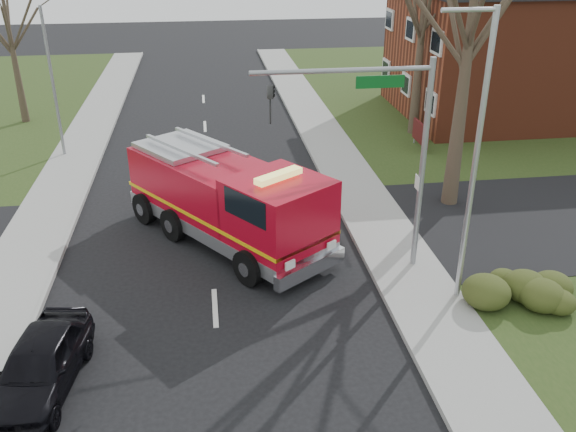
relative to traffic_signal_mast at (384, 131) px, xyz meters
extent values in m
plane|color=black|center=(-5.21, -1.50, -4.71)|extent=(120.00, 120.00, 0.00)
cube|color=gray|center=(0.99, -1.50, -4.63)|extent=(2.40, 80.00, 0.15)
cube|color=maroon|center=(13.79, 16.50, -1.21)|extent=(15.00, 10.00, 7.00)
cube|color=silver|center=(6.24, 16.50, -2.71)|extent=(0.12, 1.40, 1.20)
cube|color=#4D1213|center=(5.29, 11.00, -3.81)|extent=(0.12, 2.00, 1.00)
cylinder|color=gray|center=(5.29, 10.20, -4.26)|extent=(0.08, 0.08, 0.90)
cylinder|color=gray|center=(5.29, 11.80, -4.26)|extent=(0.08, 0.08, 0.90)
ellipsoid|color=#293714|center=(3.79, -2.50, -4.13)|extent=(2.80, 2.00, 0.90)
cone|color=#3E3124|center=(4.29, 4.50, 1.29)|extent=(0.64, 0.64, 12.00)
cone|color=#3E3124|center=(5.79, 13.50, 0.54)|extent=(0.56, 0.56, 10.50)
cone|color=#3E3124|center=(-15.21, 18.50, -0.21)|extent=(0.44, 0.44, 9.00)
cylinder|color=gray|center=(1.29, 0.00, -1.31)|extent=(0.18, 0.18, 6.80)
cylinder|color=gray|center=(-1.31, 0.00, 1.79)|extent=(5.20, 0.14, 0.14)
cube|color=#0C591E|center=(-0.21, 0.00, 1.44)|extent=(1.40, 0.06, 0.35)
imported|color=black|center=(-3.31, 0.00, 1.44)|extent=(0.22, 0.18, 1.10)
cylinder|color=#B7BABF|center=(1.99, -2.00, -0.51)|extent=(0.16, 0.16, 8.40)
cylinder|color=#B7BABF|center=(1.29, -2.00, 3.59)|extent=(1.40, 0.12, 0.12)
cylinder|color=gray|center=(-12.01, 12.50, -1.21)|extent=(0.14, 0.14, 7.00)
cube|color=#A9071A|center=(-5.38, 3.85, -3.07)|extent=(5.43, 6.08, 2.22)
cube|color=#A9071A|center=(-3.05, 0.57, -2.91)|extent=(3.84, 3.84, 2.54)
cube|color=#B7BABF|center=(-4.64, 2.81, -3.97)|extent=(7.04, 8.33, 0.48)
cube|color=#E5B20C|center=(-4.64, 2.81, -3.39)|extent=(7.05, 8.33, 0.13)
cube|color=black|center=(-2.37, -0.37, -2.12)|extent=(2.06, 1.51, 0.90)
cube|color=#E5D866|center=(-3.05, 0.57, -1.48)|extent=(1.59, 1.28, 0.19)
cylinder|color=black|center=(-4.11, -0.31, -4.13)|extent=(0.98, 1.16, 1.16)
cylinder|color=black|center=(-1.87, 1.29, -4.13)|extent=(0.98, 1.16, 1.16)
cylinder|color=black|center=(-7.61, 4.60, -4.13)|extent=(0.98, 1.16, 1.16)
cylinder|color=black|center=(-5.37, 6.20, -4.13)|extent=(0.98, 1.16, 1.16)
imported|color=black|center=(-9.41, -4.34, -4.01)|extent=(2.22, 4.27, 1.39)
camera|label=1|loc=(-5.16, -16.59, 5.42)|focal=38.00mm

